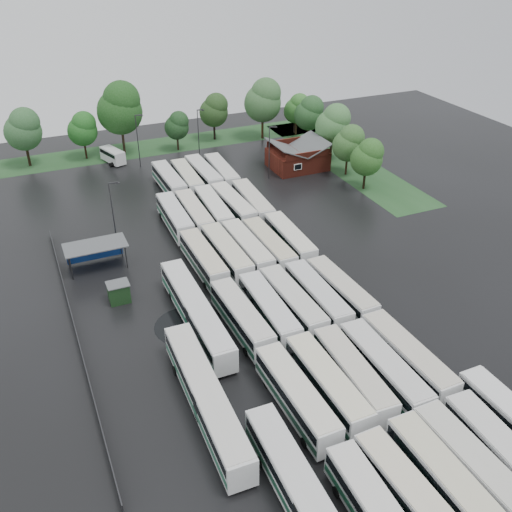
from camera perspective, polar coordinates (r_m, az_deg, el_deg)
name	(u,v)px	position (r m, az deg, el deg)	size (l,w,h in m)	color
ground	(281,326)	(67.06, 2.56, -7.02)	(160.00, 160.00, 0.00)	black
brick_building	(298,158)	(109.29, 4.17, 9.70)	(10.07, 8.60, 5.39)	maroon
wash_shed	(95,247)	(79.38, -15.80, 0.86)	(8.20, 4.20, 3.58)	#2D2D30
utility_hut	(119,292)	(72.30, -13.56, -3.54)	(2.70, 2.20, 2.62)	black
grass_strip_north	(154,147)	(122.16, -10.14, 10.68)	(80.00, 10.00, 0.01)	#214821
grass_strip_east	(342,160)	(114.70, 8.64, 9.48)	(10.00, 50.00, 0.01)	#214821
west_fence	(75,330)	(68.55, -17.60, -7.10)	(0.10, 50.00, 1.20)	#2D2D30
bus_r0c1	(411,499)	(50.01, 15.29, -22.36)	(3.08, 12.57, 3.48)	silver
bus_r0c2	(447,483)	(51.55, 18.53, -20.76)	(2.80, 13.01, 3.62)	silver
bus_r0c3	(474,470)	(53.17, 21.01, -19.32)	(3.05, 13.11, 3.63)	silver
bus_r0c4	(504,457)	(55.01, 23.57, -17.93)	(3.14, 12.99, 3.59)	silver
bus_r1c0	(296,396)	(55.79, 4.05, -13.83)	(2.93, 12.87, 3.57)	silver
bus_r1c1	(327,384)	(57.27, 7.11, -12.59)	(2.80, 12.87, 3.58)	silver
bus_r1c2	(353,375)	(58.63, 9.68, -11.64)	(3.23, 12.78, 3.53)	silver
bus_r1c3	(384,369)	(59.82, 12.65, -10.94)	(2.83, 12.99, 3.61)	silver
bus_r1c4	(407,357)	(61.73, 14.89, -9.77)	(3.07, 13.04, 3.61)	silver
bus_r2c0	(242,318)	(65.11, -1.45, -6.17)	(3.01, 12.72, 3.52)	silver
bus_r2c1	(269,310)	(66.23, 1.30, -5.43)	(2.99, 12.77, 3.54)	silver
bus_r2c2	(292,303)	(67.54, 3.66, -4.68)	(2.94, 12.82, 3.55)	silver
bus_r2c3	(317,297)	(68.83, 6.15, -4.06)	(2.81, 12.71, 3.53)	silver
bus_r2c4	(341,291)	(70.31, 8.48, -3.45)	(3.08, 12.51, 3.46)	silver
bus_r3c0	(204,259)	(76.05, -5.26, -0.33)	(2.79, 12.61, 3.51)	silver
bus_r3c1	(226,254)	(76.93, -2.97, 0.22)	(2.88, 13.05, 3.63)	silver
bus_r3c2	(247,249)	(78.07, -0.90, 0.72)	(2.83, 12.79, 3.55)	silver
bus_r3c3	(269,246)	(78.73, 1.29, 0.98)	(2.78, 12.63, 3.51)	silver
bus_r3c4	(290,240)	(80.54, 3.39, 1.65)	(3.01, 12.57, 3.48)	silver
bus_r4c0	(175,217)	(87.38, -8.12, 3.86)	(2.97, 12.67, 3.51)	silver
bus_r4c1	(194,214)	(87.99, -6.19, 4.19)	(2.96, 12.62, 3.50)	silver
bus_r4c2	(214,210)	(89.04, -4.27, 4.65)	(3.25, 12.86, 3.55)	silver
bus_r4c3	(233,206)	(90.09, -2.30, 5.04)	(3.05, 12.83, 3.55)	silver
bus_r4c4	(253,203)	(90.85, -0.35, 5.31)	(3.37, 13.03, 3.60)	silver
bus_r5c1	(169,181)	(100.11, -8.68, 7.43)	(2.83, 12.65, 3.51)	silver
bus_r5c2	(187,179)	(100.59, -6.89, 7.66)	(3.04, 12.51, 3.46)	silver
bus_r5c3	(204,175)	(101.92, -5.27, 8.11)	(2.91, 12.90, 3.58)	silver
bus_r5c4	(222,173)	(102.44, -3.45, 8.29)	(3.25, 12.79, 3.53)	silver
artic_bus_west_a	(306,504)	(48.32, 5.05, -23.46)	(3.04, 19.06, 3.53)	silver
artic_bus_west_b	(196,312)	(66.16, -6.02, -5.60)	(2.82, 19.52, 3.62)	silver
artic_bus_west_c	(206,397)	(55.70, -5.02, -13.89)	(3.18, 19.70, 3.65)	silver
minibus	(113,155)	(115.15, -14.14, 9.76)	(4.03, 6.46, 2.65)	silver
tree_north_0	(24,129)	(116.42, -22.22, 11.69)	(6.84, 6.84, 11.33)	black
tree_north_1	(83,129)	(117.04, -16.92, 12.10)	(5.70, 5.70, 9.44)	black
tree_north_2	(120,108)	(116.80, -13.41, 14.24)	(8.78, 8.78, 14.54)	#2F2217
tree_north_3	(177,125)	(118.06, -7.87, 12.83)	(4.87, 4.87, 8.06)	black
tree_north_4	(215,110)	(123.10, -4.16, 14.37)	(6.01, 6.01, 9.95)	black
tree_north_5	(264,100)	(123.00, 0.78, 15.34)	(7.77, 7.77, 12.87)	#372112
tree_north_6	(296,109)	(127.55, 4.00, 14.42)	(4.91, 4.91, 8.13)	black
tree_east_0	(368,157)	(100.37, 11.12, 9.71)	(5.54, 5.54, 9.18)	black
tree_east_1	(349,143)	(105.83, 9.32, 11.11)	(5.73, 5.73, 9.48)	black
tree_east_2	(334,124)	(112.62, 7.79, 12.96)	(6.65, 6.65, 11.01)	#342319
tree_east_3	(310,113)	(121.15, 5.40, 14.08)	(6.07, 6.07, 10.05)	black
tree_east_4	(298,108)	(126.55, 4.18, 14.53)	(5.41, 5.41, 8.95)	black
lamp_post_ne	(270,149)	(102.84, 1.40, 10.65)	(1.50, 0.29, 9.74)	#2D2D30
lamp_post_nw	(114,211)	(81.92, -14.05, 4.39)	(1.56, 0.30, 10.15)	#2D2D30
lamp_post_back_w	(138,137)	(110.52, -11.71, 11.57)	(1.54, 0.30, 10.01)	#2D2D30
lamp_post_back_e	(199,130)	(113.81, -5.74, 12.44)	(1.46, 0.28, 9.48)	#2D2D30
puddle_0	(392,454)	(54.95, 13.40, -18.74)	(4.09, 4.09, 0.01)	black
puddle_1	(480,420)	(60.18, 21.47, -15.00)	(4.22, 4.22, 0.01)	black
puddle_2	(186,326)	(67.52, -6.99, -6.94)	(7.49, 7.49, 0.01)	black
puddle_3	(318,330)	(66.81, 6.26, -7.36)	(3.50, 3.50, 0.01)	black
puddle_4	(471,390)	(63.00, 20.72, -12.39)	(2.54, 2.54, 0.01)	black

